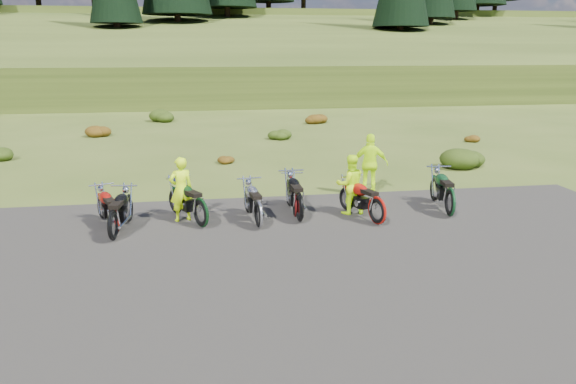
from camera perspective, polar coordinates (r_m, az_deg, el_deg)
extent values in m
plane|color=#3A4C19|center=(12.74, -2.55, -5.35)|extent=(300.00, 300.00, 0.00)
cube|color=black|center=(10.90, -1.29, -8.91)|extent=(20.00, 12.00, 0.04)
cube|color=#314015|center=(121.98, -8.85, 12.43)|extent=(300.00, 90.00, 9.17)
cylinder|color=black|center=(83.40, -23.99, 16.97)|extent=(0.70, 0.70, 2.20)
cylinder|color=black|center=(88.16, -19.10, 17.73)|extent=(0.70, 0.70, 2.20)
cylinder|color=black|center=(62.38, -16.92, 15.26)|extent=(0.70, 0.70, 2.20)
cylinder|color=black|center=(67.96, -11.12, 16.51)|extent=(0.70, 0.70, 2.20)
cylinder|color=black|center=(74.12, -6.18, 17.44)|extent=(0.70, 0.70, 2.20)
cylinder|color=black|center=(80.72, -1.99, 18.13)|extent=(0.70, 0.70, 2.20)
cylinder|color=black|center=(87.64, 1.58, 18.51)|extent=(0.70, 0.70, 2.20)
cylinder|color=black|center=(64.89, 11.29, 15.37)|extent=(0.70, 0.70, 2.20)
cylinder|color=black|center=(72.70, 14.25, 16.05)|extent=(0.70, 0.70, 2.20)
cylinder|color=black|center=(80.67, 16.65, 16.57)|extent=(0.70, 0.70, 2.20)
cylinder|color=black|center=(88.75, 18.62, 16.97)|extent=(0.70, 0.70, 2.20)
cylinder|color=black|center=(96.92, 20.27, 17.29)|extent=(0.70, 0.70, 2.20)
ellipsoid|color=#5C2B0B|center=(29.17, -18.83, 6.04)|extent=(1.30, 1.30, 0.77)
ellipsoid|color=#1B310C|center=(34.07, -12.58, 7.74)|extent=(1.56, 1.56, 0.92)
ellipsoid|color=#5C2B0B|center=(21.52, -6.53, 3.49)|extent=(0.77, 0.77, 0.45)
ellipsoid|color=#1B310C|center=(26.98, -0.93, 6.01)|extent=(1.03, 1.03, 0.61)
ellipsoid|color=#5C2B0B|center=(32.65, 2.78, 7.64)|extent=(1.30, 1.30, 0.77)
ellipsoid|color=#1B310C|center=(21.67, 17.44, 3.62)|extent=(1.56, 1.56, 0.92)
ellipsoid|color=#5C2B0B|center=(27.67, 17.95, 5.36)|extent=(0.77, 0.77, 0.45)
imported|color=#C7F90D|center=(14.38, -10.80, 0.17)|extent=(0.69, 0.56, 1.65)
imported|color=#C7F90D|center=(14.84, 6.33, 0.67)|extent=(0.80, 0.63, 1.59)
imported|color=#C7F90D|center=(16.97, 8.35, 2.75)|extent=(1.14, 0.70, 1.81)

